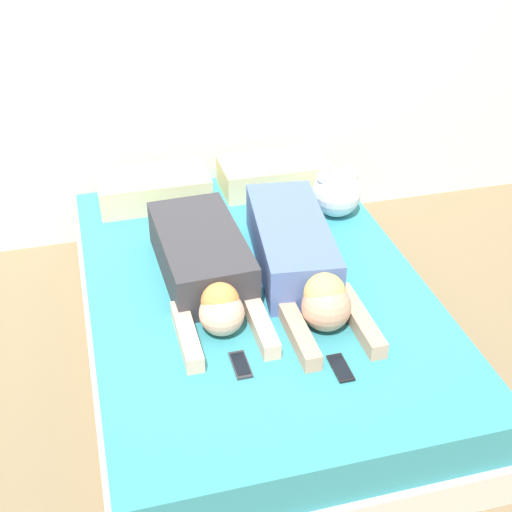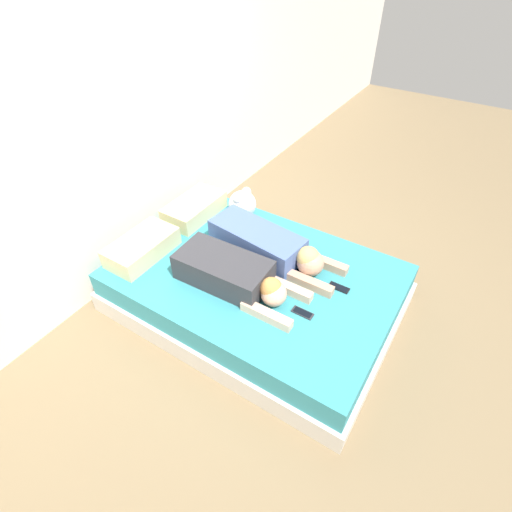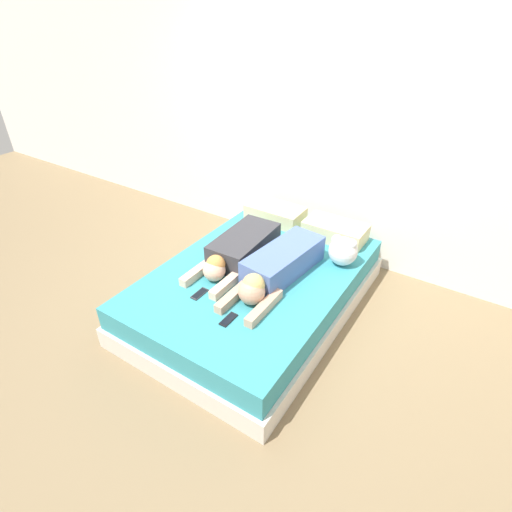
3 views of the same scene
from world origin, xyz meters
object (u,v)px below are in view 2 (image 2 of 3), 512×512
at_px(pillow_head_right, 194,208).
at_px(plush_toy, 242,204).
at_px(person_left, 234,275).
at_px(pillow_head_left, 142,247).
at_px(bed, 256,288).
at_px(cell_phone_right, 339,288).
at_px(person_right, 270,246).
at_px(cell_phone_left, 302,313).

relative_size(pillow_head_right, plush_toy, 2.21).
bearing_deg(person_left, pillow_head_left, 97.86).
distance_m(bed, cell_phone_right, 0.68).
bearing_deg(bed, person_right, -0.49).
relative_size(person_right, cell_phone_left, 7.40).
height_order(bed, cell_phone_left, cell_phone_left).
bearing_deg(bed, pillow_head_right, 69.24).
xyz_separation_m(pillow_head_right, person_left, (-0.55, -0.82, 0.02)).
xyz_separation_m(person_left, person_right, (0.42, -0.06, 0.01)).
bearing_deg(pillow_head_right, cell_phone_left, -110.88).
bearing_deg(bed, cell_phone_left, -111.09).
height_order(pillow_head_left, plush_toy, plush_toy).
xyz_separation_m(cell_phone_left, cell_phone_right, (0.37, -0.12, 0.00)).
xyz_separation_m(bed, cell_phone_left, (-0.20, -0.51, 0.20)).
bearing_deg(person_left, pillow_head_right, 56.14).
xyz_separation_m(person_left, cell_phone_left, (0.02, -0.56, -0.10)).
bearing_deg(person_left, plush_toy, 29.83).
bearing_deg(plush_toy, person_left, -150.17).
xyz_separation_m(person_left, cell_phone_right, (0.39, -0.68, -0.10)).
distance_m(bed, pillow_head_left, 0.98).
distance_m(pillow_head_right, cell_phone_right, 1.51).
relative_size(pillow_head_right, cell_phone_left, 3.78).
height_order(person_right, cell_phone_right, person_right).
bearing_deg(cell_phone_left, pillow_head_right, 69.12).
height_order(bed, person_left, person_left).
height_order(pillow_head_right, cell_phone_left, pillow_head_right).
height_order(bed, pillow_head_left, pillow_head_left).
xyz_separation_m(bed, person_right, (0.20, -0.00, 0.31)).
bearing_deg(pillow_head_right, person_left, -123.86).
relative_size(pillow_head_right, cell_phone_right, 3.78).
relative_size(pillow_head_right, person_left, 0.57).
bearing_deg(pillow_head_right, bed, -110.76).
distance_m(person_left, plush_toy, 0.90).
distance_m(person_right, cell_phone_right, 0.63).
relative_size(person_left, plush_toy, 3.87).
height_order(person_left, person_right, person_right).
xyz_separation_m(pillow_head_right, cell_phone_right, (-0.16, -1.50, -0.07)).
bearing_deg(pillow_head_right, pillow_head_left, 180.00).
bearing_deg(cell_phone_right, bed, 105.21).
bearing_deg(pillow_head_left, cell_phone_left, -84.39).
height_order(bed, person_right, person_right).
height_order(pillow_head_left, person_right, person_right).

